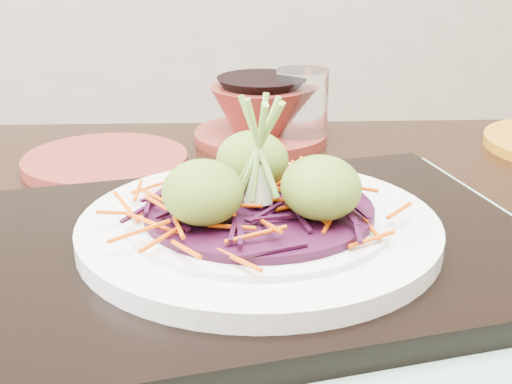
{
  "coord_description": "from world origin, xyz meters",
  "views": [
    {
      "loc": [
        -0.13,
        -0.52,
        0.95
      ],
      "look_at": [
        -0.07,
        -0.01,
        0.75
      ],
      "focal_mm": 50.0,
      "sensor_mm": 36.0,
      "label": 1
    }
  ],
  "objects": [
    {
      "name": "water_glass",
      "position": [
        0.01,
        0.28,
        0.74
      ],
      "size": [
        0.08,
        0.08,
        0.09
      ],
      "primitive_type": "cylinder",
      "rotation": [
        0.0,
        0.0,
        -0.3
      ],
      "color": "white",
      "rests_on": "dining_table"
    },
    {
      "name": "white_plate",
      "position": [
        -0.07,
        -0.03,
        0.73
      ],
      "size": [
        0.27,
        0.27,
        0.02
      ],
      "color": "silver",
      "rests_on": "serving_tray"
    },
    {
      "name": "scallion_garnish",
      "position": [
        -0.07,
        -0.03,
        0.78
      ],
      "size": [
        0.06,
        0.06,
        0.09
      ],
      "primitive_type": null,
      "color": "#7DAF46",
      "rests_on": "cabbage_bed"
    },
    {
      "name": "dining_table",
      "position": [
        -0.03,
        0.01,
        0.6
      ],
      "size": [
        1.16,
        0.82,
        0.69
      ],
      "rotation": [
        0.0,
        0.0,
        -0.07
      ],
      "color": "black",
      "rests_on": "ground"
    },
    {
      "name": "guacamole_scoops",
      "position": [
        -0.07,
        -0.03,
        0.76
      ],
      "size": [
        0.15,
        0.13,
        0.05
      ],
      "color": "#5B7C25",
      "rests_on": "cabbage_bed"
    },
    {
      "name": "terracotta_side_plate",
      "position": [
        -0.21,
        0.22,
        0.7
      ],
      "size": [
        0.18,
        0.18,
        0.01
      ],
      "primitive_type": "cylinder",
      "rotation": [
        0.0,
        0.0,
        0.01
      ],
      "color": "maroon",
      "rests_on": "dining_table"
    },
    {
      "name": "placemat",
      "position": [
        -0.07,
        -0.03,
        0.7
      ],
      "size": [
        0.54,
        0.45,
        0.0
      ],
      "primitive_type": "cube",
      "rotation": [
        0.0,
        0.0,
        0.16
      ],
      "color": "#81A68E",
      "rests_on": "dining_table"
    },
    {
      "name": "serving_tray",
      "position": [
        -0.07,
        -0.03,
        0.71
      ],
      "size": [
        0.47,
        0.38,
        0.02
      ],
      "primitive_type": "cube",
      "rotation": [
        0.0,
        0.0,
        0.16
      ],
      "color": "black",
      "rests_on": "placemat"
    },
    {
      "name": "terracotta_bowl_set",
      "position": [
        -0.03,
        0.29,
        0.72
      ],
      "size": [
        0.16,
        0.16,
        0.07
      ],
      "rotation": [
        0.0,
        0.0,
        0.01
      ],
      "color": "maroon",
      "rests_on": "dining_table"
    },
    {
      "name": "cabbage_bed",
      "position": [
        -0.07,
        -0.03,
        0.74
      ],
      "size": [
        0.17,
        0.17,
        0.01
      ],
      "primitive_type": "cylinder",
      "color": "#350A26",
      "rests_on": "white_plate"
    },
    {
      "name": "carrot_julienne",
      "position": [
        -0.07,
        -0.03,
        0.75
      ],
      "size": [
        0.21,
        0.21,
        0.01
      ],
      "primitive_type": null,
      "color": "#CA4603",
      "rests_on": "cabbage_bed"
    }
  ]
}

